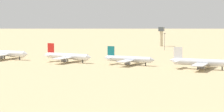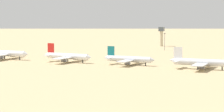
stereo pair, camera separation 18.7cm
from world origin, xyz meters
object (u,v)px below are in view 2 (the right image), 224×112
Objects in this scene: parked_jet_white_2 at (4,53)px; light_pole_west at (165,40)px; parked_jet_red_3 at (67,56)px; parked_jet_teal_4 at (129,59)px; parked_jet_white_5 at (201,62)px; control_tower at (161,35)px.

parked_jet_white_2 is 2.62× the size of light_pole_west.
parked_jet_white_2 reaches higher than parked_jet_red_3.
light_pole_west reaches higher than parked_jet_red_3.
parked_jet_teal_4 is at bearing -85.41° from light_pole_west.
light_pole_west is at bearing 98.89° from parked_jet_teal_4.
parked_jet_white_2 is 1.11× the size of parked_jet_teal_4.
parked_jet_red_3 is at bearing -106.01° from light_pole_west.
light_pole_west is (-60.76, 134.68, 4.77)m from parked_jet_white_5.
light_pole_west is (90.99, 126.75, 4.68)m from parked_jet_white_2.
parked_jet_white_5 is 147.83m from light_pole_west.
parked_jet_teal_4 is at bearing 174.46° from parked_jet_white_5.
parked_jet_teal_4 is (101.29, -1.51, -0.48)m from parked_jet_white_2.
parked_jet_red_3 is (54.30, -1.10, -0.23)m from parked_jet_white_2.
parked_jet_white_2 is 156.10m from light_pole_west.
parked_jet_white_5 is (151.75, -7.94, -0.09)m from parked_jet_white_2.
light_pole_west reaches higher than parked_jet_white_2.
parked_jet_red_3 is at bearing -96.21° from control_tower.
parked_jet_red_3 reaches higher than parked_jet_teal_4.
parked_jet_teal_4 is 180.56m from control_tower.
control_tower is at bearing 66.97° from parked_jet_white_2.
parked_jet_red_3 is 46.99m from parked_jet_teal_4.
parked_jet_white_5 reaches higher than parked_jet_teal_4.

